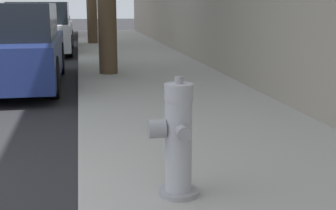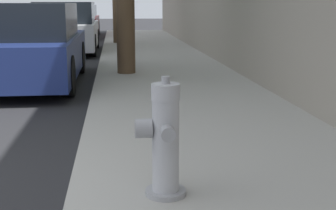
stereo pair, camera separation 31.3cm
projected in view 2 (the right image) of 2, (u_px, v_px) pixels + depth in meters
sidewalk_slab at (260, 205)px, 3.26m from camera, size 2.69×40.00×0.13m
fire_hydrant at (164, 141)px, 3.20m from camera, size 0.35×0.38×0.84m
parked_car_near at (29, 46)px, 8.28m from camera, size 1.73×4.09×1.43m
parked_car_mid at (67, 29)px, 13.60m from camera, size 1.75×3.81×1.46m
parked_car_far at (76, 21)px, 19.94m from camera, size 1.85×4.53×1.34m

